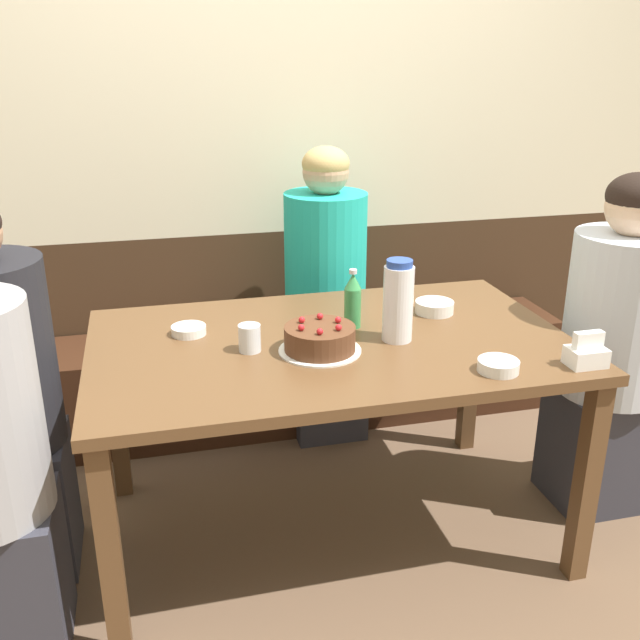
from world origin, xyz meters
name	(u,v)px	position (x,y,z in m)	size (l,w,h in m)	color
ground_plane	(330,529)	(0.00, 0.00, 0.00)	(12.00, 12.00, 0.00)	brown
back_wall	(269,135)	(0.00, 1.05, 1.25)	(4.80, 0.04, 2.50)	#3D2819
bench_seat	(283,377)	(0.00, 0.83, 0.21)	(2.55, 0.38, 0.43)	#381E11
dining_table	(331,362)	(0.00, 0.00, 0.65)	(1.51, 0.93, 0.73)	brown
birthday_cake	(320,339)	(-0.06, -0.08, 0.77)	(0.25, 0.25, 0.10)	white
water_pitcher	(398,301)	(0.20, -0.05, 0.86)	(0.10, 0.10, 0.26)	white
soju_bottle	(353,300)	(0.10, 0.09, 0.82)	(0.06, 0.06, 0.20)	#388E4C
napkin_holder	(586,353)	(0.67, -0.37, 0.77)	(0.11, 0.08, 0.11)	white
bowl_soup_white	(189,330)	(-0.44, 0.15, 0.74)	(0.11, 0.11, 0.03)	white
bowl_rice_small	(498,366)	(0.40, -0.35, 0.74)	(0.12, 0.12, 0.03)	white
bowl_side_dish	(434,307)	(0.42, 0.15, 0.75)	(0.13, 0.13, 0.04)	white
glass_water_tall	(250,338)	(-0.26, -0.03, 0.77)	(0.07, 0.07, 0.08)	silver
person_teal_shirt	(325,301)	(0.17, 0.72, 0.60)	(0.34, 0.34, 1.24)	#33333D
person_grey_tee	(614,350)	(1.02, -0.05, 0.61)	(0.36, 0.36, 1.22)	#33333D
person_dark_striped	(0,403)	(-1.02, 0.08, 0.59)	(0.36, 0.36, 1.21)	#33333D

